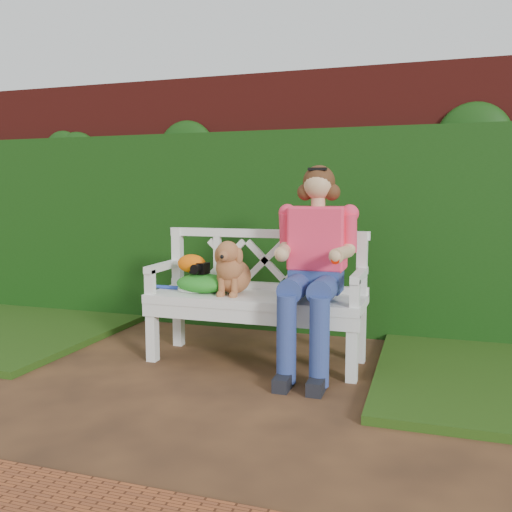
% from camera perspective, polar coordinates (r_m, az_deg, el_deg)
% --- Properties ---
extents(ground, '(60.00, 60.00, 0.00)m').
position_cam_1_polar(ground, '(3.34, -8.50, -14.18)').
color(ground, '#322016').
extents(brick_wall, '(10.00, 0.30, 2.20)m').
position_cam_1_polar(brick_wall, '(4.89, 1.22, 5.69)').
color(brick_wall, '#591612').
rests_on(brick_wall, ground).
extents(ivy_hedge, '(10.00, 0.18, 1.70)m').
position_cam_1_polar(ivy_hedge, '(4.69, 0.44, 2.59)').
color(ivy_hedge, '#153E0F').
rests_on(ivy_hedge, ground).
extents(garden_bench, '(1.64, 0.79, 0.48)m').
position_cam_1_polar(garden_bench, '(3.83, 0.00, -7.61)').
color(garden_bench, white).
rests_on(garden_bench, ground).
extents(seated_woman, '(0.76, 0.88, 1.32)m').
position_cam_1_polar(seated_woman, '(3.62, 6.32, -1.66)').
color(seated_woman, '#FF5D74').
rests_on(seated_woman, ground).
extents(dog, '(0.27, 0.36, 0.39)m').
position_cam_1_polar(dog, '(3.77, -2.49, -1.13)').
color(dog, '#AE4D23').
rests_on(dog, garden_bench).
extents(tennis_racket, '(0.58, 0.26, 0.03)m').
position_cam_1_polar(tennis_racket, '(3.95, -6.51, -3.45)').
color(tennis_racket, white).
rests_on(tennis_racket, garden_bench).
extents(green_bag, '(0.41, 0.33, 0.13)m').
position_cam_1_polar(green_bag, '(3.88, -5.60, -2.81)').
color(green_bag, '#1E7D30').
rests_on(green_bag, garden_bench).
extents(camera_item, '(0.13, 0.11, 0.08)m').
position_cam_1_polar(camera_item, '(3.87, -5.95, -1.26)').
color(camera_item, black).
rests_on(camera_item, green_bag).
extents(baseball_glove, '(0.21, 0.15, 0.13)m').
position_cam_1_polar(baseball_glove, '(3.91, -6.79, -0.79)').
color(baseball_glove, '#F66306').
rests_on(baseball_glove, green_bag).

